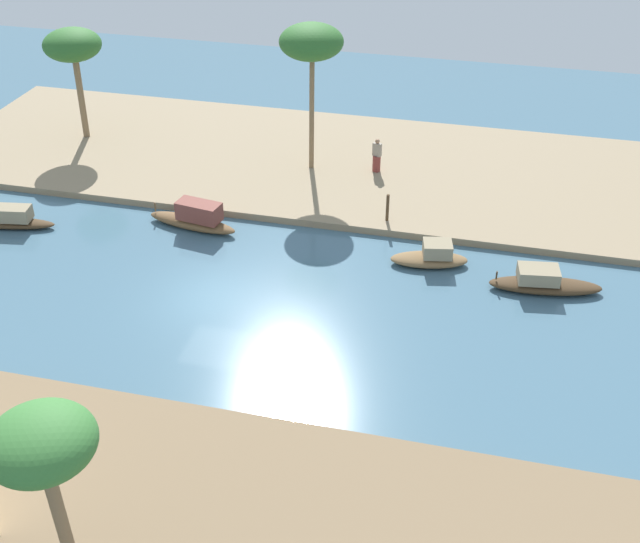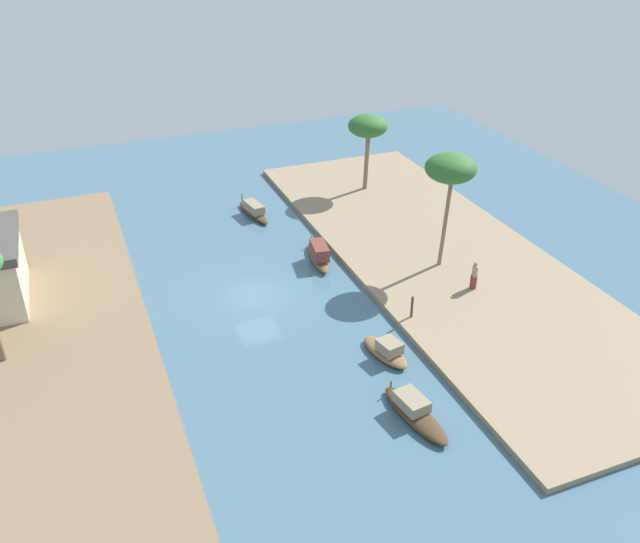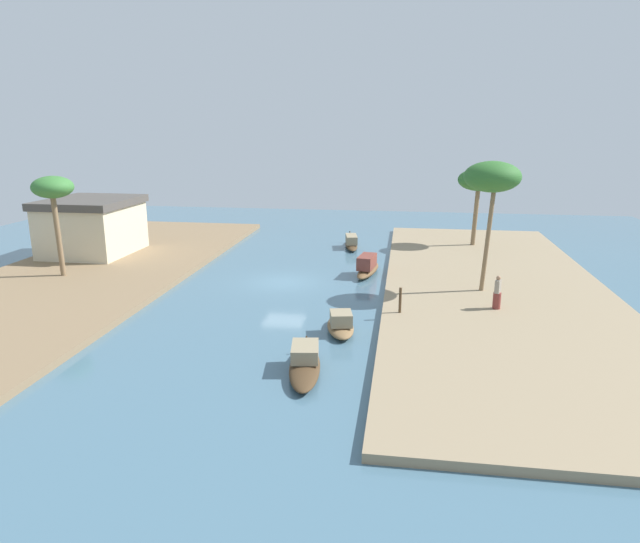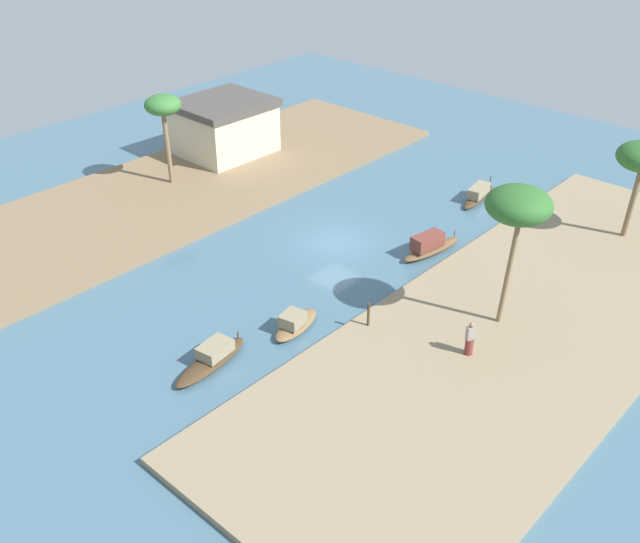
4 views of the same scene
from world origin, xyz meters
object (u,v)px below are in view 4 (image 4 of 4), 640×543
at_px(sampan_midstream, 430,246).
at_px(palm_tree_left_near, 519,206).
at_px(palm_tree_right_tall, 163,107).
at_px(riverside_building, 224,126).
at_px(sampan_downstream_large, 212,358).
at_px(sampan_with_tall_canopy, 295,323).
at_px(sampan_near_left_bank, 479,194).
at_px(person_on_near_bank, 470,341).
at_px(mooring_post, 368,314).

xyz_separation_m(sampan_midstream, palm_tree_left_near, (-3.70, -6.84, 6.11)).
bearing_deg(palm_tree_right_tall, riverside_building, 12.84).
relative_size(sampan_midstream, palm_tree_right_tall, 0.72).
bearing_deg(sampan_downstream_large, riverside_building, 39.32).
height_order(sampan_midstream, sampan_downstream_large, sampan_midstream).
relative_size(sampan_with_tall_canopy, sampan_downstream_large, 0.74).
bearing_deg(sampan_with_tall_canopy, palm_tree_right_tall, 59.04).
xyz_separation_m(sampan_near_left_bank, sampan_midstream, (-8.25, -1.85, 0.13)).
height_order(sampan_near_left_bank, riverside_building, riverside_building).
xyz_separation_m(sampan_with_tall_canopy, person_on_near_bank, (3.71, -7.56, 0.67)).
xyz_separation_m(sampan_with_tall_canopy, palm_tree_left_near, (6.99, -7.35, 6.26)).
relative_size(sampan_downstream_large, person_on_near_bank, 2.64).
relative_size(sampan_near_left_bank, mooring_post, 3.45).
bearing_deg(sampan_downstream_large, sampan_near_left_bank, -6.82).
distance_m(sampan_downstream_large, mooring_post, 7.81).
bearing_deg(sampan_downstream_large, sampan_with_tall_canopy, -18.86).
bearing_deg(palm_tree_right_tall, sampan_midstream, -77.39).
height_order(palm_tree_left_near, palm_tree_right_tall, palm_tree_left_near).
relative_size(sampan_with_tall_canopy, person_on_near_bank, 1.97).
bearing_deg(palm_tree_right_tall, sampan_with_tall_canopy, -109.67).
bearing_deg(riverside_building, sampan_near_left_bank, -70.61).
distance_m(sampan_with_tall_canopy, sampan_midstream, 10.70).
xyz_separation_m(sampan_downstream_large, riverside_building, (17.31, 18.72, 1.98)).
distance_m(sampan_with_tall_canopy, palm_tree_left_near, 11.92).
distance_m(sampan_near_left_bank, person_on_near_bank, 17.65).
relative_size(sampan_midstream, riverside_building, 0.66).
bearing_deg(sampan_near_left_bank, sampan_midstream, -176.50).
bearing_deg(sampan_near_left_bank, palm_tree_right_tall, 117.27).
distance_m(sampan_midstream, riverside_building, 20.31).
bearing_deg(sampan_with_tall_canopy, riverside_building, 45.70).
height_order(sampan_with_tall_canopy, sampan_downstream_large, sampan_with_tall_canopy).
distance_m(person_on_near_bank, riverside_building, 28.66).
distance_m(sampan_near_left_bank, palm_tree_left_near, 16.04).
relative_size(sampan_with_tall_canopy, palm_tree_left_near, 0.47).
relative_size(sampan_downstream_large, palm_tree_right_tall, 0.74).
distance_m(sampan_with_tall_canopy, sampan_downstream_large, 4.65).
height_order(sampan_downstream_large, mooring_post, mooring_post).
bearing_deg(palm_tree_right_tall, palm_tree_left_near, -88.91).
height_order(sampan_with_tall_canopy, mooring_post, mooring_post).
bearing_deg(palm_tree_left_near, mooring_post, 134.99).
distance_m(sampan_midstream, person_on_near_bank, 9.93).
distance_m(sampan_downstream_large, palm_tree_left_near, 15.51).
bearing_deg(riverside_building, mooring_post, -114.34).
xyz_separation_m(mooring_post, palm_tree_right_tall, (4.16, 20.89, 4.65)).
bearing_deg(mooring_post, palm_tree_right_tall, 78.73).
distance_m(sampan_near_left_bank, sampan_downstream_large, 23.51).
height_order(sampan_midstream, riverside_building, riverside_building).
height_order(sampan_with_tall_canopy, palm_tree_right_tall, palm_tree_right_tall).
xyz_separation_m(sampan_with_tall_canopy, sampan_downstream_large, (-4.57, 0.88, -0.01)).
height_order(mooring_post, riverside_building, riverside_building).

